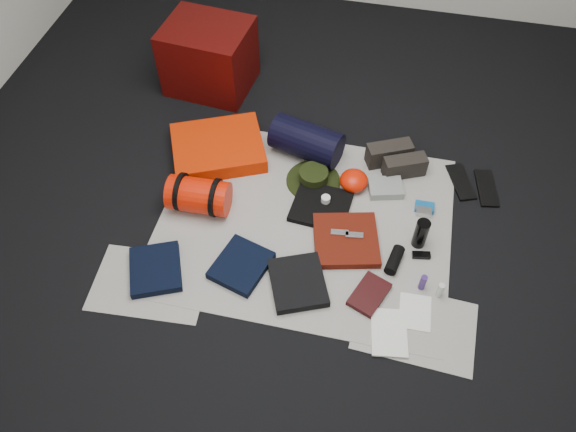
% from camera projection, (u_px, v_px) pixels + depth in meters
% --- Properties ---
extents(floor, '(4.50, 4.50, 0.02)m').
position_uv_depth(floor, '(305.00, 224.00, 3.13)').
color(floor, black).
rests_on(floor, ground).
extents(newspaper_mat, '(1.60, 1.30, 0.01)m').
position_uv_depth(newspaper_mat, '(305.00, 223.00, 3.12)').
color(newspaper_mat, beige).
rests_on(newspaper_mat, floor).
extents(newspaper_sheet_front_left, '(0.61, 0.44, 0.00)m').
position_uv_depth(newspaper_sheet_front_left, '(150.00, 283.00, 2.88)').
color(newspaper_sheet_front_left, beige).
rests_on(newspaper_sheet_front_left, floor).
extents(newspaper_sheet_front_right, '(0.60, 0.43, 0.00)m').
position_uv_depth(newspaper_sheet_front_right, '(415.00, 326.00, 2.74)').
color(newspaper_sheet_front_right, beige).
rests_on(newspaper_sheet_front_right, floor).
extents(red_cabinet, '(0.58, 0.50, 0.44)m').
position_uv_depth(red_cabinet, '(209.00, 57.00, 3.67)').
color(red_cabinet, '#460705').
rests_on(red_cabinet, floor).
extents(sleeping_pad, '(0.67, 0.62, 0.10)m').
position_uv_depth(sleeping_pad, '(218.00, 148.00, 3.40)').
color(sleeping_pad, red).
rests_on(sleeping_pad, newspaper_mat).
extents(stuff_sack, '(0.34, 0.21, 0.20)m').
position_uv_depth(stuff_sack, '(199.00, 196.00, 3.10)').
color(stuff_sack, red).
rests_on(stuff_sack, newspaper_mat).
extents(sack_strap_left, '(0.02, 0.22, 0.22)m').
position_uv_depth(sack_strap_left, '(181.00, 192.00, 3.11)').
color(sack_strap_left, black).
rests_on(sack_strap_left, newspaper_mat).
extents(sack_strap_right, '(0.02, 0.22, 0.22)m').
position_uv_depth(sack_strap_right, '(216.00, 198.00, 3.08)').
color(sack_strap_right, black).
rests_on(sack_strap_right, newspaper_mat).
extents(navy_duffel, '(0.46, 0.32, 0.22)m').
position_uv_depth(navy_duffel, '(306.00, 141.00, 3.35)').
color(navy_duffel, black).
rests_on(navy_duffel, newspaper_mat).
extents(boonie_brim, '(0.42, 0.42, 0.01)m').
position_uv_depth(boonie_brim, '(313.00, 181.00, 3.30)').
color(boonie_brim, black).
rests_on(boonie_brim, newspaper_mat).
extents(boonie_crown, '(0.17, 0.17, 0.08)m').
position_uv_depth(boonie_crown, '(314.00, 176.00, 3.26)').
color(boonie_crown, black).
rests_on(boonie_crown, boonie_brim).
extents(hiking_boot_left, '(0.28, 0.20, 0.13)m').
position_uv_depth(hiking_boot_left, '(389.00, 153.00, 3.34)').
color(hiking_boot_left, black).
rests_on(hiking_boot_left, newspaper_mat).
extents(hiking_boot_right, '(0.27, 0.19, 0.12)m').
position_uv_depth(hiking_boot_right, '(405.00, 166.00, 3.29)').
color(hiking_boot_right, black).
rests_on(hiking_boot_right, newspaper_mat).
extents(flip_flop_left, '(0.19, 0.29, 0.02)m').
position_uv_depth(flip_flop_left, '(461.00, 182.00, 3.29)').
color(flip_flop_left, black).
rests_on(flip_flop_left, floor).
extents(flip_flop_right, '(0.15, 0.29, 0.02)m').
position_uv_depth(flip_flop_right, '(486.00, 188.00, 3.26)').
color(flip_flop_right, black).
rests_on(flip_flop_right, floor).
extents(trousers_navy_a, '(0.35, 0.37, 0.05)m').
position_uv_depth(trousers_navy_a, '(155.00, 269.00, 2.90)').
color(trousers_navy_a, black).
rests_on(trousers_navy_a, newspaper_mat).
extents(trousers_navy_b, '(0.32, 0.35, 0.05)m').
position_uv_depth(trousers_navy_b, '(241.00, 265.00, 2.92)').
color(trousers_navy_b, black).
rests_on(trousers_navy_b, newspaper_mat).
extents(trousers_charcoal, '(0.37, 0.39, 0.05)m').
position_uv_depth(trousers_charcoal, '(298.00, 283.00, 2.85)').
color(trousers_charcoal, black).
rests_on(trousers_charcoal, newspaper_mat).
extents(black_tshirt, '(0.34, 0.32, 0.03)m').
position_uv_depth(black_tshirt, '(321.00, 206.00, 3.16)').
color(black_tshirt, black).
rests_on(black_tshirt, newspaper_mat).
extents(red_shirt, '(0.41, 0.41, 0.05)m').
position_uv_depth(red_shirt, '(346.00, 240.00, 3.01)').
color(red_shirt, '#571409').
rests_on(red_shirt, newspaper_mat).
extents(orange_stuff_sack, '(0.18, 0.18, 0.11)m').
position_uv_depth(orange_stuff_sack, '(354.00, 181.00, 3.23)').
color(orange_stuff_sack, red).
rests_on(orange_stuff_sack, newspaper_mat).
extents(first_aid_pouch, '(0.22, 0.19, 0.05)m').
position_uv_depth(first_aid_pouch, '(385.00, 188.00, 3.24)').
color(first_aid_pouch, gray).
rests_on(first_aid_pouch, newspaper_mat).
extents(water_bottle, '(0.08, 0.08, 0.18)m').
position_uv_depth(water_bottle, '(421.00, 233.00, 2.96)').
color(water_bottle, black).
rests_on(water_bottle, newspaper_mat).
extents(speaker, '(0.10, 0.17, 0.06)m').
position_uv_depth(speaker, '(394.00, 260.00, 2.93)').
color(speaker, black).
rests_on(speaker, newspaper_mat).
extents(compact_camera, '(0.09, 0.06, 0.03)m').
position_uv_depth(compact_camera, '(424.00, 212.00, 3.14)').
color(compact_camera, silver).
rests_on(compact_camera, newspaper_mat).
extents(cyan_case, '(0.11, 0.07, 0.03)m').
position_uv_depth(cyan_case, '(424.00, 207.00, 3.16)').
color(cyan_case, '#0F5695').
rests_on(cyan_case, newspaper_mat).
extents(toiletry_purple, '(0.04, 0.04, 0.10)m').
position_uv_depth(toiletry_purple, '(423.00, 282.00, 2.82)').
color(toiletry_purple, navy).
rests_on(toiletry_purple, newspaper_mat).
extents(toiletry_clear, '(0.04, 0.04, 0.09)m').
position_uv_depth(toiletry_clear, '(440.00, 290.00, 2.80)').
color(toiletry_clear, silver).
rests_on(toiletry_clear, newspaper_mat).
extents(paperback_book, '(0.22, 0.26, 0.03)m').
position_uv_depth(paperback_book, '(369.00, 294.00, 2.82)').
color(paperback_book, black).
rests_on(paperback_book, newspaper_mat).
extents(map_booklet, '(0.21, 0.27, 0.01)m').
position_uv_depth(map_booklet, '(389.00, 332.00, 2.70)').
color(map_booklet, white).
rests_on(map_booklet, newspaper_mat).
extents(map_printout, '(0.16, 0.20, 0.01)m').
position_uv_depth(map_printout, '(415.00, 312.00, 2.77)').
color(map_printout, white).
rests_on(map_printout, newspaper_mat).
extents(sunglasses, '(0.10, 0.05, 0.02)m').
position_uv_depth(sunglasses, '(421.00, 255.00, 2.97)').
color(sunglasses, black).
rests_on(sunglasses, newspaper_mat).
extents(key_cluster, '(0.10, 0.10, 0.01)m').
position_uv_depth(key_cluster, '(169.00, 277.00, 2.89)').
color(key_cluster, silver).
rests_on(key_cluster, newspaper_mat).
extents(tape_roll, '(0.05, 0.05, 0.04)m').
position_uv_depth(tape_roll, '(326.00, 199.00, 3.15)').
color(tape_roll, silver).
rests_on(tape_roll, black_tshirt).
extents(energy_bar_a, '(0.10, 0.05, 0.01)m').
position_uv_depth(energy_bar_a, '(340.00, 233.00, 3.01)').
color(energy_bar_a, silver).
rests_on(energy_bar_a, red_shirt).
extents(energy_bar_b, '(0.10, 0.05, 0.01)m').
position_uv_depth(energy_bar_b, '(354.00, 235.00, 3.00)').
color(energy_bar_b, silver).
rests_on(energy_bar_b, red_shirt).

